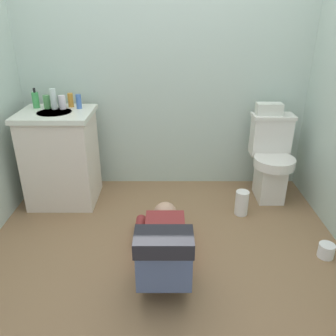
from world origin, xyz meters
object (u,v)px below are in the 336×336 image
Objects in this scene: vanity_cabinet at (62,157)px; bottle_blue at (79,101)px; toilet at (271,159)px; person_plumber at (164,245)px; bottle_green at (47,102)px; bottle_clear at (54,99)px; faucet at (60,101)px; bottle_white at (63,102)px; paper_towel_roll at (242,203)px; toilet_paper_roll at (327,251)px; soap_dispenser at (36,100)px; tissue_box at (270,109)px; bottle_amber at (71,100)px.

bottle_blue is at bearing 28.36° from vanity_cabinet.
toilet reaches higher than person_plumber.
bottle_clear is at bearing -14.84° from bottle_green.
bottle_white is (0.04, -0.06, 0.01)m from faucet.
bottle_green is 1.84m from paper_towel_roll.
bottle_green is 1.01× the size of toilet_paper_roll.
soap_dispenser is at bearing 166.45° from bottle_green.
toilet is 1.74m from bottle_blue.
bottle_green is at bearing 174.63° from bottle_white.
tissue_box is 1.87× the size of bottle_blue.
vanity_cabinet is at bearing 134.35° from person_plumber.
toilet_paper_roll is at bearing -23.22° from bottle_green.
bottle_clear is at bearing -112.27° from faucet.
bottle_amber is (0.10, 0.01, 0.01)m from faucet.
faucet is (-1.84, 0.07, 0.50)m from toilet.
person_plumber is 1.43m from bottle_blue.
faucet is 0.10m from bottle_amber.
bottle_amber is 0.10m from bottle_blue.
bottle_amber is 1.69m from paper_towel_roll.
vanity_cabinet is 0.47m from bottle_green.
soap_dispenser is 0.37m from bottle_blue.
person_plumber is (0.90, -1.06, -0.69)m from faucet.
toilet is 6.36× the size of bottle_blue.
toilet is 0.44m from tissue_box.
soap_dispenser is at bearing 157.19° from toilet_paper_roll.
bottle_white is at bearing 167.37° from paper_towel_roll.
vanity_cabinet is at bearing -32.35° from soap_dispenser.
paper_towel_roll reaches higher than toilet_paper_roll.
paper_towel_roll is (1.36, -0.35, -0.77)m from bottle_blue.
bottle_green is at bearing -13.55° from soap_dispenser.
bottle_amber is (-1.75, 0.08, 0.51)m from toilet.
person_plumber is at bearing -43.67° from soap_dispenser.
toilet is 1.82m from bottle_amber.
soap_dispenser reaches higher than toilet.
bottle_clear is at bearing 132.78° from person_plumber.
bottle_blue is at bearing 5.15° from bottle_white.
bottle_clear is 1.45× the size of bottle_amber.
paper_towel_roll is (1.54, -0.25, -0.31)m from vanity_cabinet.
toilet_paper_roll is (2.11, -0.91, -0.83)m from bottle_green.
tissue_box reaches higher than toilet_paper_roll.
toilet_paper_roll is at bearing -22.81° from soap_dispenser.
bottle_amber is 2.31m from toilet_paper_roll.
faucet is 0.07m from bottle_white.
bottle_amber is (0.29, 0.03, -0.01)m from soap_dispenser.
bottle_white is 0.97× the size of bottle_amber.
bottle_blue reaches higher than bottle_white.
person_plumber is at bearing -133.83° from toilet.
tissue_box is 1.83m from bottle_clear.
faucet is at bearing -179.45° from tissue_box.
soap_dispenser is 1.50× the size of bottle_green.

